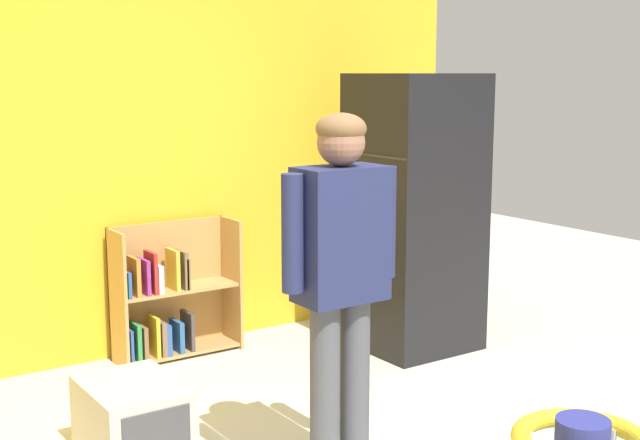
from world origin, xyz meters
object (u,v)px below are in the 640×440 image
refrigerator (414,213)px  bookshelf (168,300)px  standing_person (341,267)px  pet_carrier (133,420)px

refrigerator → bookshelf: (-1.42, 0.71, -0.52)m
bookshelf → standing_person: 2.10m
refrigerator → standing_person: refrigerator is taller
refrigerator → standing_person: bearing=-139.5°
standing_person → pet_carrier: (-0.65, 0.75, -0.80)m
standing_person → refrigerator: bearing=40.5°
bookshelf → standing_person: bearing=-92.7°
refrigerator → standing_person: size_ratio=1.10×
refrigerator → standing_person: 1.99m
refrigerator → pet_carrier: (-2.16, -0.54, -0.71)m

